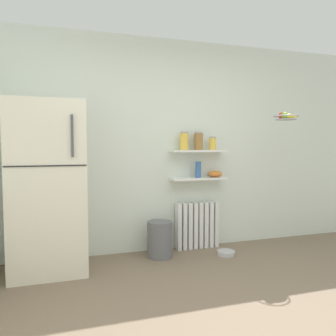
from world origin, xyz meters
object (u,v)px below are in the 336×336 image
at_px(storage_jar_1, 199,141).
at_px(hanging_fruit_basket, 286,117).
at_px(refrigerator, 48,187).
at_px(shelf_bowl, 215,174).
at_px(trash_bin, 160,239).
at_px(vase, 198,170).
at_px(pet_food_bowl, 226,253).
at_px(radiator, 197,225).
at_px(storage_jar_0, 184,141).
at_px(storage_jar_2, 212,143).

distance_m(storage_jar_1, hanging_fruit_basket, 1.07).
bearing_deg(refrigerator, shelf_bowl, 6.56).
bearing_deg(trash_bin, vase, 16.74).
bearing_deg(refrigerator, hanging_fruit_basket, -4.96).
relative_size(trash_bin, pet_food_bowl, 1.97).
bearing_deg(vase, hanging_fruit_basket, -26.64).
height_order(radiator, storage_jar_0, storage_jar_0).
height_order(trash_bin, hanging_fruit_basket, hanging_fruit_basket).
bearing_deg(pet_food_bowl, hanging_fruit_basket, -9.55).
bearing_deg(radiator, vase, -93.86).
bearing_deg(storage_jar_1, radiator, 90.00).
distance_m(storage_jar_1, pet_food_bowl, 1.39).
xyz_separation_m(storage_jar_0, pet_food_bowl, (0.40, -0.35, -1.33)).
height_order(radiator, vase, vase).
height_order(storage_jar_1, pet_food_bowl, storage_jar_1).
xyz_separation_m(refrigerator, hanging_fruit_basket, (2.70, -0.23, 0.77)).
height_order(refrigerator, storage_jar_0, refrigerator).
bearing_deg(storage_jar_1, trash_bin, -163.31).
distance_m(shelf_bowl, trash_bin, 1.09).
bearing_deg(hanging_fruit_basket, refrigerator, 175.04).
xyz_separation_m(radiator, hanging_fruit_basket, (0.92, -0.49, 1.35)).
bearing_deg(vase, storage_jar_0, 180.00).
relative_size(shelf_bowl, trash_bin, 0.43).
height_order(storage_jar_2, trash_bin, storage_jar_2).
bearing_deg(radiator, storage_jar_1, -90.00).
relative_size(refrigerator, storage_jar_2, 10.50).
relative_size(storage_jar_1, pet_food_bowl, 1.05).
bearing_deg(shelf_bowl, refrigerator, -173.44).
distance_m(radiator, storage_jar_2, 1.05).
height_order(storage_jar_0, hanging_fruit_basket, hanging_fruit_basket).
bearing_deg(shelf_bowl, storage_jar_1, 180.00).
bearing_deg(trash_bin, storage_jar_2, 12.58).
bearing_deg(vase, refrigerator, -172.58).
xyz_separation_m(storage_jar_1, vase, (-0.00, 0.00, -0.35)).
relative_size(storage_jar_1, vase, 1.12).
relative_size(vase, shelf_bowl, 1.12).
bearing_deg(storage_jar_1, hanging_fruit_basket, -26.69).
bearing_deg(refrigerator, storage_jar_0, 8.29).
bearing_deg(storage_jar_0, pet_food_bowl, -40.45).
xyz_separation_m(storage_jar_0, shelf_bowl, (0.42, 0.00, -0.41)).
bearing_deg(radiator, shelf_bowl, -7.39).
bearing_deg(pet_food_bowl, shelf_bowl, 87.20).
xyz_separation_m(radiator, storage_jar_1, (0.00, -0.03, 1.07)).
xyz_separation_m(storage_jar_0, storage_jar_1, (0.19, 0.00, 0.00)).
xyz_separation_m(trash_bin, pet_food_bowl, (0.77, -0.18, -0.19)).
bearing_deg(storage_jar_2, refrigerator, -173.30).
height_order(vase, hanging_fruit_basket, hanging_fruit_basket).
bearing_deg(storage_jar_2, pet_food_bowl, -86.04).
distance_m(radiator, storage_jar_0, 1.08).
bearing_deg(vase, radiator, 86.14).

